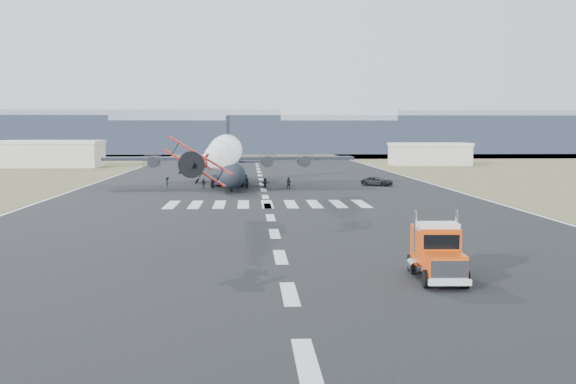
{
  "coord_description": "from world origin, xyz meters",
  "views": [
    {
      "loc": [
        -2.3,
        -40.52,
        9.36
      ],
      "look_at": [
        1.08,
        21.49,
        4.0
      ],
      "focal_mm": 45.0,
      "sensor_mm": 36.0,
      "label": 1
    }
  ],
  "objects": [
    {
      "name": "crew_f",
      "position": [
        0.26,
        72.84,
        0.9
      ],
      "size": [
        1.57,
        1.56,
        1.8
      ],
      "primitive_type": "imported",
      "rotation": [
        0.0,
        0.0,
        0.78
      ],
      "color": "black",
      "rests_on": "ground"
    },
    {
      "name": "ridge_seg_c",
      "position": [
        -65.0,
        260.0,
        8.5
      ],
      "size": [
        150.0,
        50.0,
        17.0
      ],
      "primitive_type": "cube",
      "color": "gray",
      "rests_on": "ground"
    },
    {
      "name": "crew_g",
      "position": [
        -3.31,
        76.45,
        0.93
      ],
      "size": [
        0.79,
        0.7,
        1.85
      ],
      "primitive_type": "imported",
      "rotation": [
        0.0,
        0.0,
        6.04
      ],
      "color": "black",
      "rests_on": "ground"
    },
    {
      "name": "semi_truck",
      "position": [
        9.47,
        3.62,
        1.76
      ],
      "size": [
        2.97,
        8.05,
        3.59
      ],
      "rotation": [
        0.0,
        0.0,
        -0.05
      ],
      "color": "black",
      "rests_on": "ground"
    },
    {
      "name": "crew_h",
      "position": [
        4.05,
        73.89,
        0.92
      ],
      "size": [
        1.02,
        0.8,
        1.84
      ],
      "primitive_type": "imported",
      "rotation": [
        0.0,
        0.0,
        5.97
      ],
      "color": "black",
      "rests_on": "ground"
    },
    {
      "name": "hangar_left",
      "position": [
        -52.0,
        145.0,
        3.41
      ],
      "size": [
        24.5,
        14.5,
        6.7
      ],
      "color": "beige",
      "rests_on": "ground"
    },
    {
      "name": "ridge_seg_d",
      "position": [
        0.0,
        260.0,
        6.5
      ],
      "size": [
        150.0,
        50.0,
        13.0
      ],
      "primitive_type": "cube",
      "color": "gray",
      "rests_on": "ground"
    },
    {
      "name": "ridge_seg_f",
      "position": [
        130.0,
        260.0,
        8.5
      ],
      "size": [
        150.0,
        50.0,
        17.0
      ],
      "primitive_type": "cube",
      "color": "gray",
      "rests_on": "ground"
    },
    {
      "name": "ground",
      "position": [
        0.0,
        0.0,
        0.0
      ],
      "size": [
        500.0,
        500.0,
        0.0
      ],
      "primitive_type": "plane",
      "color": "black",
      "rests_on": "ground"
    },
    {
      "name": "smoke_trail",
      "position": [
        -4.95,
        36.85,
        6.95
      ],
      "size": [
        3.58,
        26.12,
        3.55
      ],
      "rotation": [
        0.0,
        0.0,
        -0.06
      ],
      "color": "white"
    },
    {
      "name": "support_vehicle",
      "position": [
        19.3,
        79.41,
        0.75
      ],
      "size": [
        5.89,
        4.78,
        1.49
      ],
      "primitive_type": "imported",
      "rotation": [
        0.0,
        0.0,
        1.06
      ],
      "color": "black",
      "rests_on": "ground"
    },
    {
      "name": "transport_aircraft",
      "position": [
        -5.59,
        81.72,
        3.09
      ],
      "size": [
        41.46,
        34.14,
        11.98
      ],
      "rotation": [
        0.0,
        0.0,
        0.05
      ],
      "color": "black",
      "rests_on": "ground"
    },
    {
      "name": "scrub_far",
      "position": [
        0.0,
        230.0,
        0.0
      ],
      "size": [
        500.0,
        80.0,
        0.0
      ],
      "primitive_type": "cube",
      "color": "brown",
      "rests_on": "ground"
    },
    {
      "name": "crew_a",
      "position": [
        -8.18,
        73.82,
        0.94
      ],
      "size": [
        0.75,
        0.83,
        1.89
      ],
      "primitive_type": "imported",
      "rotation": [
        0.0,
        0.0,
        1.26
      ],
      "color": "black",
      "rests_on": "ground"
    },
    {
      "name": "aerobatic_biplane",
      "position": [
        -6.28,
        15.29,
        6.77
      ],
      "size": [
        4.95,
        5.08,
        4.01
      ],
      "rotation": [
        0.0,
        0.54,
        -0.06
      ],
      "color": "#B70C10"
    },
    {
      "name": "crew_c",
      "position": [
        -15.35,
        75.6,
        0.93
      ],
      "size": [
        0.6,
        1.22,
        1.85
      ],
      "primitive_type": "imported",
      "rotation": [
        0.0,
        0.0,
        1.61
      ],
      "color": "black",
      "rests_on": "ground"
    },
    {
      "name": "crew_b",
      "position": [
        -2.49,
        73.42,
        0.87
      ],
      "size": [
        0.98,
        0.95,
        1.74
      ],
      "primitive_type": "imported",
      "rotation": [
        0.0,
        0.0,
        0.71
      ],
      "color": "black",
      "rests_on": "ground"
    },
    {
      "name": "crew_e",
      "position": [
        -8.14,
        75.83,
        0.84
      ],
      "size": [
        0.89,
        0.96,
        1.67
      ],
      "primitive_type": "imported",
      "rotation": [
        0.0,
        0.0,
        0.94
      ],
      "color": "black",
      "rests_on": "ground"
    },
    {
      "name": "hangar_right",
      "position": [
        46.0,
        150.0,
        3.01
      ],
      "size": [
        20.5,
        12.5,
        5.9
      ],
      "color": "beige",
      "rests_on": "ground"
    },
    {
      "name": "crew_d",
      "position": [
        -9.55,
        75.56,
        0.79
      ],
      "size": [
        1.03,
        0.8,
        1.57
      ],
      "primitive_type": "imported",
      "rotation": [
        0.0,
        0.0,
        2.73
      ],
      "color": "black",
      "rests_on": "ground"
    },
    {
      "name": "runway_markings",
      "position": [
        0.0,
        60.0,
        0.01
      ],
      "size": [
        60.0,
        260.0,
        0.01
      ],
      "primitive_type": null,
      "color": "silver",
      "rests_on": "ground"
    },
    {
      "name": "ridge_seg_e",
      "position": [
        65.0,
        260.0,
        7.5
      ],
      "size": [
        150.0,
        50.0,
        15.0
      ],
      "primitive_type": "cube",
      "color": "gray",
      "rests_on": "ground"
    }
  ]
}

